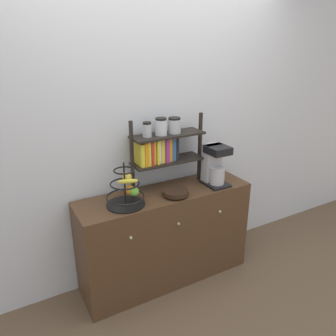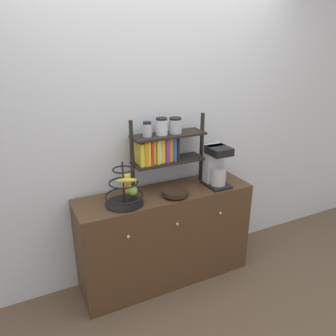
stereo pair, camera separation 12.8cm
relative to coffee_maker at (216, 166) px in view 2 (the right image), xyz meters
name	(u,v)px [view 2 (the right image)]	position (x,y,z in m)	size (l,w,h in m)	color
ground_plane	(176,290)	(-0.45, -0.17, -1.01)	(12.00, 12.00, 0.00)	brown
wall_back	(152,130)	(-0.45, 0.30, 0.29)	(7.00, 0.05, 2.60)	silver
sideboard	(165,236)	(-0.45, 0.04, -0.59)	(1.47, 0.43, 0.83)	#4C331E
coffee_maker	(216,166)	(0.00, 0.00, 0.00)	(0.18, 0.23, 0.35)	black
fruit_stand	(126,190)	(-0.80, 0.00, -0.06)	(0.29, 0.29, 0.34)	black
wooden_bowl	(175,192)	(-0.41, -0.05, -0.14)	(0.21, 0.21, 0.05)	black
shelf_hutch	(162,145)	(-0.43, 0.15, 0.20)	(0.66, 0.20, 0.60)	black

